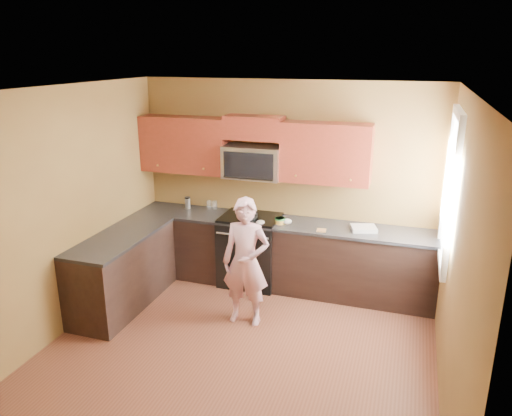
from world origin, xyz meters
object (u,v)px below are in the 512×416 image
at_px(stove, 251,250).
at_px(microwave, 253,178).
at_px(woman, 246,262).
at_px(butter_tub, 280,224).
at_px(frying_pan, 248,217).
at_px(travel_mug, 188,208).

bearing_deg(stove, microwave, 90.00).
xyz_separation_m(woman, butter_tub, (0.15, 0.92, 0.17)).
bearing_deg(frying_pan, travel_mug, 151.11).
relative_size(woman, butter_tub, 11.13).
bearing_deg(travel_mug, stove, -8.51).
bearing_deg(woman, frying_pan, 105.01).
distance_m(woman, butter_tub, 0.94).
xyz_separation_m(frying_pan, butter_tub, (0.45, -0.03, -0.03)).
bearing_deg(butter_tub, frying_pan, 175.93).
relative_size(stove, travel_mug, 5.65).
height_order(microwave, frying_pan, microwave).
distance_m(microwave, frying_pan, 0.53).
distance_m(stove, frying_pan, 0.48).
relative_size(stove, woman, 0.63).
bearing_deg(woman, travel_mug, 135.61).
relative_size(microwave, woman, 0.51).
bearing_deg(microwave, travel_mug, 178.73).
relative_size(stove, butter_tub, 7.06).
xyz_separation_m(microwave, butter_tub, (0.43, -0.20, -0.53)).
relative_size(woman, frying_pan, 3.33).
bearing_deg(frying_pan, stove, 46.95).
distance_m(microwave, butter_tub, 0.71).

